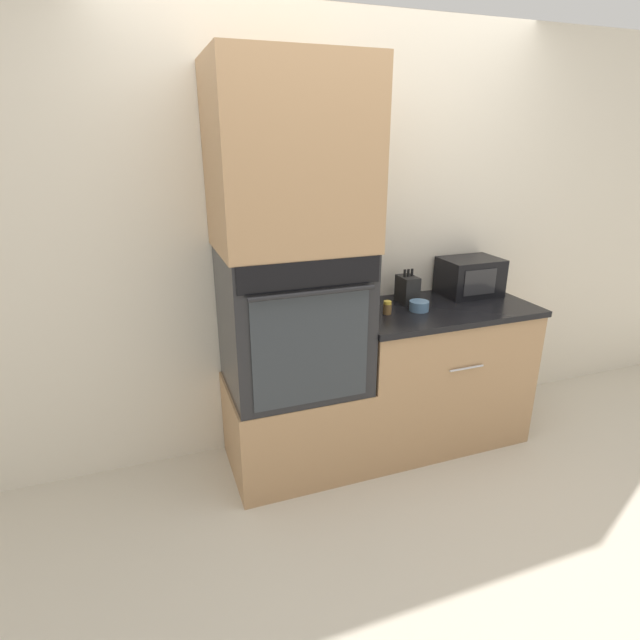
{
  "coord_description": "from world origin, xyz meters",
  "views": [
    {
      "loc": [
        -1.11,
        -2.13,
        1.85
      ],
      "look_at": [
        -0.26,
        0.21,
        0.93
      ],
      "focal_mm": 28.0,
      "sensor_mm": 36.0,
      "label": 1
    }
  ],
  "objects_px": {
    "microwave": "(470,276)",
    "condiment_jar_mid": "(387,308)",
    "knife_block": "(407,289)",
    "wall_oven": "(293,319)",
    "bowl": "(419,306)",
    "condiment_jar_near": "(364,298)"
  },
  "relations": [
    {
      "from": "microwave",
      "to": "bowl",
      "type": "distance_m",
      "value": 0.51
    },
    {
      "from": "wall_oven",
      "to": "condiment_jar_near",
      "type": "distance_m",
      "value": 0.5
    },
    {
      "from": "wall_oven",
      "to": "microwave",
      "type": "xyz_separation_m",
      "value": [
        1.23,
        0.15,
        0.09
      ]
    },
    {
      "from": "condiment_jar_mid",
      "to": "microwave",
      "type": "bearing_deg",
      "value": 13.95
    },
    {
      "from": "wall_oven",
      "to": "condiment_jar_near",
      "type": "bearing_deg",
      "value": 15.3
    },
    {
      "from": "condiment_jar_near",
      "to": "condiment_jar_mid",
      "type": "distance_m",
      "value": 0.17
    },
    {
      "from": "microwave",
      "to": "knife_block",
      "type": "relative_size",
      "value": 1.76
    },
    {
      "from": "condiment_jar_near",
      "to": "condiment_jar_mid",
      "type": "relative_size",
      "value": 1.56
    },
    {
      "from": "bowl",
      "to": "condiment_jar_near",
      "type": "height_order",
      "value": "condiment_jar_near"
    },
    {
      "from": "wall_oven",
      "to": "microwave",
      "type": "relative_size",
      "value": 2.11
    },
    {
      "from": "microwave",
      "to": "condiment_jar_mid",
      "type": "distance_m",
      "value": 0.7
    },
    {
      "from": "knife_block",
      "to": "bowl",
      "type": "distance_m",
      "value": 0.17
    },
    {
      "from": "knife_block",
      "to": "condiment_jar_mid",
      "type": "distance_m",
      "value": 0.26
    },
    {
      "from": "wall_oven",
      "to": "condiment_jar_near",
      "type": "xyz_separation_m",
      "value": [
        0.48,
        0.13,
        0.03
      ]
    },
    {
      "from": "microwave",
      "to": "wall_oven",
      "type": "bearing_deg",
      "value": -173.02
    },
    {
      "from": "microwave",
      "to": "knife_block",
      "type": "xyz_separation_m",
      "value": [
        -0.46,
        -0.02,
        -0.03
      ]
    },
    {
      "from": "bowl",
      "to": "knife_block",
      "type": "bearing_deg",
      "value": 86.59
    },
    {
      "from": "wall_oven",
      "to": "knife_block",
      "type": "distance_m",
      "value": 0.78
    },
    {
      "from": "bowl",
      "to": "condiment_jar_mid",
      "type": "xyz_separation_m",
      "value": [
        -0.2,
        0.01,
        0.01
      ]
    },
    {
      "from": "condiment_jar_near",
      "to": "condiment_jar_mid",
      "type": "height_order",
      "value": "condiment_jar_near"
    },
    {
      "from": "bowl",
      "to": "condiment_jar_mid",
      "type": "height_order",
      "value": "condiment_jar_mid"
    },
    {
      "from": "wall_oven",
      "to": "microwave",
      "type": "distance_m",
      "value": 1.24
    }
  ]
}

